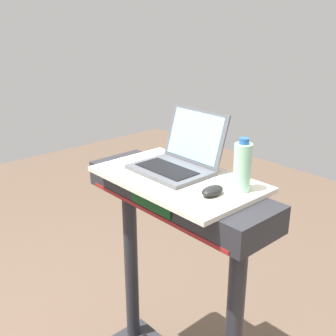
# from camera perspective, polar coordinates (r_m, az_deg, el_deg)

# --- Properties ---
(desk_board) EXTENTS (0.70, 0.42, 0.02)m
(desk_board) POSITION_cam_1_polar(r_m,az_deg,el_deg) (1.72, 1.24, -1.48)
(desk_board) COLOR beige
(desk_board) RESTS_ON treadmill_base
(laptop) EXTENTS (0.32, 0.30, 0.24)m
(laptop) POSITION_cam_1_polar(r_m,az_deg,el_deg) (1.78, 1.40, 1.30)
(laptop) COLOR #515459
(laptop) RESTS_ON desk_board
(computer_mouse) EXTENTS (0.06, 0.10, 0.03)m
(computer_mouse) POSITION_cam_1_polar(r_m,az_deg,el_deg) (1.55, 6.06, -3.09)
(computer_mouse) COLOR black
(computer_mouse) RESTS_ON desk_board
(water_bottle) EXTENTS (0.07, 0.07, 0.21)m
(water_bottle) POSITION_cam_1_polar(r_m,az_deg,el_deg) (1.58, 10.09, 0.18)
(water_bottle) COLOR #9EDBB2
(water_bottle) RESTS_ON desk_board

